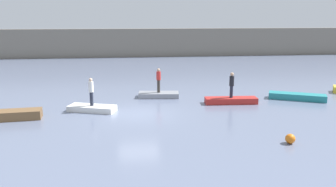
{
  "coord_description": "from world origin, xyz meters",
  "views": [
    {
      "loc": [
        -0.63,
        -20.56,
        5.96
      ],
      "look_at": [
        2.19,
        3.08,
        0.55
      ],
      "focal_mm": 37.3,
      "sensor_mm": 36.0,
      "label": 1
    }
  ],
  "objects_px": {
    "rowboat_red": "(231,100)",
    "person_white_shirt": "(91,90)",
    "rowboat_grey": "(159,95)",
    "mooring_buoy": "(290,139)",
    "rowboat_brown": "(15,115)",
    "rowboat_white": "(92,108)",
    "rowboat_teal": "(297,97)",
    "person_dark_shirt": "(232,84)",
    "person_red_shirt": "(159,79)"
  },
  "relations": [
    {
      "from": "person_red_shirt",
      "to": "mooring_buoy",
      "type": "height_order",
      "value": "person_red_shirt"
    },
    {
      "from": "rowboat_white",
      "to": "person_dark_shirt",
      "type": "bearing_deg",
      "value": 24.52
    },
    {
      "from": "rowboat_teal",
      "to": "person_dark_shirt",
      "type": "xyz_separation_m",
      "value": [
        -5.01,
        -0.49,
        1.16
      ]
    },
    {
      "from": "person_dark_shirt",
      "to": "rowboat_white",
      "type": "bearing_deg",
      "value": -174.68
    },
    {
      "from": "rowboat_teal",
      "to": "mooring_buoy",
      "type": "bearing_deg",
      "value": -93.33
    },
    {
      "from": "person_white_shirt",
      "to": "rowboat_red",
      "type": "bearing_deg",
      "value": 5.32
    },
    {
      "from": "rowboat_grey",
      "to": "mooring_buoy",
      "type": "bearing_deg",
      "value": -56.53
    },
    {
      "from": "rowboat_brown",
      "to": "rowboat_red",
      "type": "bearing_deg",
      "value": 3.49
    },
    {
      "from": "rowboat_brown",
      "to": "rowboat_white",
      "type": "distance_m",
      "value": 4.45
    },
    {
      "from": "rowboat_red",
      "to": "person_dark_shirt",
      "type": "distance_m",
      "value": 1.17
    },
    {
      "from": "rowboat_grey",
      "to": "rowboat_teal",
      "type": "bearing_deg",
      "value": -5.23
    },
    {
      "from": "person_dark_shirt",
      "to": "person_white_shirt",
      "type": "relative_size",
      "value": 0.98
    },
    {
      "from": "rowboat_white",
      "to": "person_dark_shirt",
      "type": "height_order",
      "value": "person_dark_shirt"
    },
    {
      "from": "person_dark_shirt",
      "to": "rowboat_teal",
      "type": "bearing_deg",
      "value": 5.6
    },
    {
      "from": "rowboat_grey",
      "to": "rowboat_teal",
      "type": "distance_m",
      "value": 9.95
    },
    {
      "from": "person_red_shirt",
      "to": "mooring_buoy",
      "type": "xyz_separation_m",
      "value": [
        5.29,
        -10.16,
        -1.12
      ]
    },
    {
      "from": "rowboat_white",
      "to": "rowboat_grey",
      "type": "xyz_separation_m",
      "value": [
        4.52,
        3.29,
        0.0
      ]
    },
    {
      "from": "rowboat_grey",
      "to": "person_red_shirt",
      "type": "height_order",
      "value": "person_red_shirt"
    },
    {
      "from": "rowboat_teal",
      "to": "rowboat_grey",
      "type": "bearing_deg",
      "value": -165.99
    },
    {
      "from": "rowboat_brown",
      "to": "person_red_shirt",
      "type": "relative_size",
      "value": 1.64
    },
    {
      "from": "rowboat_white",
      "to": "mooring_buoy",
      "type": "xyz_separation_m",
      "value": [
        9.81,
        -6.87,
        0.06
      ]
    },
    {
      "from": "rowboat_grey",
      "to": "mooring_buoy",
      "type": "distance_m",
      "value": 11.45
    },
    {
      "from": "person_dark_shirt",
      "to": "person_white_shirt",
      "type": "distance_m",
      "value": 9.31
    },
    {
      "from": "rowboat_red",
      "to": "rowboat_teal",
      "type": "distance_m",
      "value": 5.04
    },
    {
      "from": "rowboat_grey",
      "to": "mooring_buoy",
      "type": "xyz_separation_m",
      "value": [
        5.29,
        -10.16,
        0.06
      ]
    },
    {
      "from": "rowboat_grey",
      "to": "person_dark_shirt",
      "type": "bearing_deg",
      "value": -21.07
    },
    {
      "from": "rowboat_red",
      "to": "rowboat_teal",
      "type": "xyz_separation_m",
      "value": [
        5.01,
        0.49,
        0.02
      ]
    },
    {
      "from": "rowboat_grey",
      "to": "person_white_shirt",
      "type": "bearing_deg",
      "value": -138.02
    },
    {
      "from": "person_dark_shirt",
      "to": "person_red_shirt",
      "type": "xyz_separation_m",
      "value": [
        -4.75,
        2.42,
        -0.03
      ]
    },
    {
      "from": "rowboat_grey",
      "to": "person_dark_shirt",
      "type": "distance_m",
      "value": 5.46
    },
    {
      "from": "rowboat_grey",
      "to": "person_white_shirt",
      "type": "relative_size",
      "value": 1.66
    },
    {
      "from": "rowboat_brown",
      "to": "person_dark_shirt",
      "type": "xyz_separation_m",
      "value": [
        13.54,
        2.12,
        1.11
      ]
    },
    {
      "from": "rowboat_white",
      "to": "rowboat_teal",
      "type": "relative_size",
      "value": 0.76
    },
    {
      "from": "rowboat_white",
      "to": "rowboat_grey",
      "type": "height_order",
      "value": "rowboat_grey"
    },
    {
      "from": "rowboat_teal",
      "to": "mooring_buoy",
      "type": "relative_size",
      "value": 8.23
    },
    {
      "from": "rowboat_red",
      "to": "person_red_shirt",
      "type": "relative_size",
      "value": 1.99
    },
    {
      "from": "rowboat_red",
      "to": "rowboat_teal",
      "type": "relative_size",
      "value": 0.91
    },
    {
      "from": "person_dark_shirt",
      "to": "mooring_buoy",
      "type": "relative_size",
      "value": 3.68
    },
    {
      "from": "rowboat_white",
      "to": "person_red_shirt",
      "type": "relative_size",
      "value": 1.67
    },
    {
      "from": "rowboat_brown",
      "to": "person_red_shirt",
      "type": "bearing_deg",
      "value": 21.92
    },
    {
      "from": "mooring_buoy",
      "to": "person_white_shirt",
      "type": "bearing_deg",
      "value": 145.01
    },
    {
      "from": "rowboat_red",
      "to": "person_white_shirt",
      "type": "distance_m",
      "value": 9.38
    },
    {
      "from": "person_dark_shirt",
      "to": "person_red_shirt",
      "type": "relative_size",
      "value": 0.97
    },
    {
      "from": "person_red_shirt",
      "to": "rowboat_teal",
      "type": "bearing_deg",
      "value": -11.2
    },
    {
      "from": "rowboat_grey",
      "to": "mooring_buoy",
      "type": "relative_size",
      "value": 6.2
    },
    {
      "from": "rowboat_grey",
      "to": "rowboat_teal",
      "type": "xyz_separation_m",
      "value": [
        9.76,
        -1.93,
        0.04
      ]
    },
    {
      "from": "rowboat_white",
      "to": "rowboat_red",
      "type": "bearing_deg",
      "value": 24.52
    },
    {
      "from": "person_dark_shirt",
      "to": "rowboat_red",
      "type": "bearing_deg",
      "value": 90.0
    },
    {
      "from": "rowboat_red",
      "to": "mooring_buoy",
      "type": "bearing_deg",
      "value": -82.66
    },
    {
      "from": "rowboat_brown",
      "to": "person_dark_shirt",
      "type": "distance_m",
      "value": 13.75
    }
  ]
}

